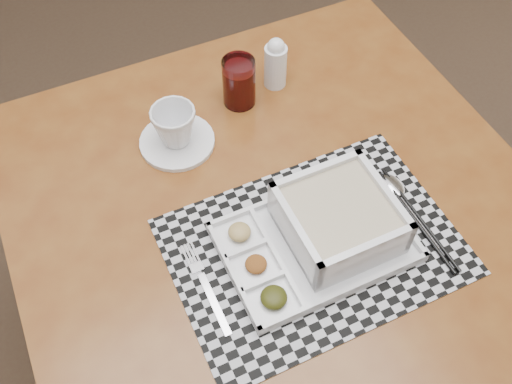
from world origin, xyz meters
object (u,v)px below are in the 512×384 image
serving_tray (330,227)px  creamer_bottle (275,63)px  juice_glass (239,84)px  cup (175,126)px  dining_table (278,226)px

serving_tray → creamer_bottle: 0.40m
juice_glass → cup: bearing=-164.6°
creamer_bottle → juice_glass: bearing=-172.9°
cup → juice_glass: (0.16, 0.05, -0.00)m
serving_tray → cup: 0.36m
dining_table → serving_tray: serving_tray is taller
juice_glass → creamer_bottle: size_ratio=0.91×
juice_glass → dining_table: bearing=-102.1°
cup → juice_glass: bearing=18.7°
juice_glass → creamer_bottle: (0.09, 0.01, 0.01)m
dining_table → juice_glass: 0.30m
juice_glass → creamer_bottle: 0.09m
juice_glass → serving_tray: bearing=-92.7°
dining_table → cup: (-0.11, 0.23, 0.12)m
serving_tray → juice_glass: (0.02, 0.38, 0.01)m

